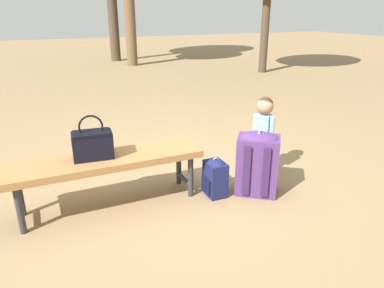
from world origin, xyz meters
name	(u,v)px	position (x,y,z in m)	size (l,w,h in m)	color
ground_plane	(178,183)	(0.00, 0.00, 0.00)	(40.00, 40.00, 0.00)	#8C704C
park_bench	(107,164)	(-0.68, -0.13, 0.39)	(1.60, 0.40, 0.45)	#9E6B3D
handbag	(93,144)	(-0.78, -0.10, 0.58)	(0.34, 0.21, 0.37)	black
child_standing	(264,124)	(0.87, -0.15, 0.54)	(0.17, 0.19, 0.81)	#CCCC8C
backpack_large	(257,161)	(0.61, -0.45, 0.31)	(0.46, 0.44, 0.62)	#4C2D66
backpack_small	(215,176)	(0.23, -0.34, 0.18)	(0.20, 0.22, 0.37)	#191E4C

